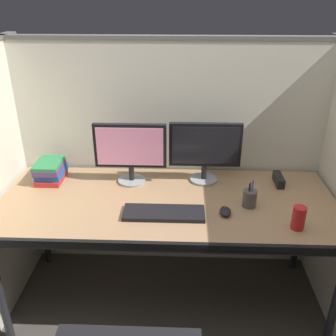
# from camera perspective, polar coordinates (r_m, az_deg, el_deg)

# --- Properties ---
(cubicle_partition_rear) EXTENTS (2.21, 0.06, 1.57)m
(cubicle_partition_rear) POSITION_cam_1_polar(r_m,az_deg,el_deg) (2.49, 0.36, 1.30)
(cubicle_partition_rear) COLOR beige
(cubicle_partition_rear) RESTS_ON ground
(desk) EXTENTS (1.90, 0.80, 0.74)m
(desk) POSITION_cam_1_polar(r_m,az_deg,el_deg) (2.14, -0.07, -6.26)
(desk) COLOR #997551
(desk) RESTS_ON ground
(monitor_left) EXTENTS (0.43, 0.17, 0.37)m
(monitor_left) POSITION_cam_1_polar(r_m,az_deg,el_deg) (2.24, -5.74, 2.83)
(monitor_left) COLOR gray
(monitor_left) RESTS_ON desk
(monitor_right) EXTENTS (0.43, 0.17, 0.37)m
(monitor_right) POSITION_cam_1_polar(r_m,az_deg,el_deg) (2.25, 5.64, 2.98)
(monitor_right) COLOR gray
(monitor_right) RESTS_ON desk
(keyboard_main) EXTENTS (0.43, 0.15, 0.02)m
(keyboard_main) POSITION_cam_1_polar(r_m,az_deg,el_deg) (2.00, -0.62, -6.85)
(keyboard_main) COLOR black
(keyboard_main) RESTS_ON desk
(computer_mouse) EXTENTS (0.06, 0.10, 0.04)m
(computer_mouse) POSITION_cam_1_polar(r_m,az_deg,el_deg) (2.02, 8.70, -6.54)
(computer_mouse) COLOR black
(computer_mouse) RESTS_ON desk
(book_stack) EXTENTS (0.16, 0.22, 0.13)m
(book_stack) POSITION_cam_1_polar(r_m,az_deg,el_deg) (2.43, -17.37, -0.39)
(book_stack) COLOR #B22626
(book_stack) RESTS_ON desk
(pen_cup) EXTENTS (0.08, 0.08, 0.17)m
(pen_cup) POSITION_cam_1_polar(r_m,az_deg,el_deg) (2.10, 12.29, -4.51)
(pen_cup) COLOR #4C4742
(pen_cup) RESTS_ON desk
(soda_can) EXTENTS (0.07, 0.07, 0.12)m
(soda_can) POSITION_cam_1_polar(r_m,az_deg,el_deg) (1.97, 19.21, -7.16)
(soda_can) COLOR red
(soda_can) RESTS_ON desk
(red_stapler) EXTENTS (0.04, 0.15, 0.06)m
(red_stapler) POSITION_cam_1_polar(r_m,az_deg,el_deg) (2.38, 16.43, -1.71)
(red_stapler) COLOR black
(red_stapler) RESTS_ON desk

